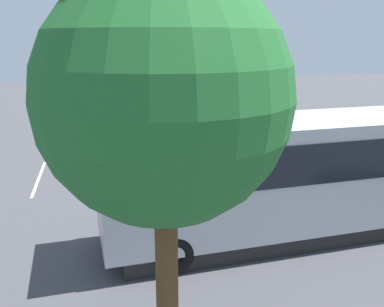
{
  "coord_description": "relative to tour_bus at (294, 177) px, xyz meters",
  "views": [
    {
      "loc": [
        3.59,
        15.07,
        5.3
      ],
      "look_at": [
        -0.18,
        0.5,
        1.1
      ],
      "focal_mm": 38.97,
      "sensor_mm": 36.0,
      "label": 1
    }
  ],
  "objects": [
    {
      "name": "ground_plane",
      "position": [
        1.77,
        -5.43,
        -1.65
      ],
      "size": [
        80.0,
        80.0,
        0.0
      ],
      "primitive_type": "plane",
      "color": "#424247"
    },
    {
      "name": "tour_bus",
      "position": [
        0.0,
        0.0,
        0.0
      ],
      "size": [
        10.51,
        2.82,
        3.25
      ],
      "color": "#B7BABF",
      "rests_on": "ground_plane"
    },
    {
      "name": "spectator_far_left",
      "position": [
        -1.8,
        -2.87,
        -0.63
      ],
      "size": [
        0.58,
        0.35,
        1.71
      ],
      "color": "#473823",
      "rests_on": "ground_plane"
    },
    {
      "name": "spectator_left",
      "position": [
        -0.58,
        -2.69,
        -0.66
      ],
      "size": [
        0.58,
        0.36,
        1.67
      ],
      "color": "#473823",
      "rests_on": "ground_plane"
    },
    {
      "name": "spectator_centre",
      "position": [
        0.68,
        -2.77,
        -0.64
      ],
      "size": [
        0.57,
        0.38,
        1.7
      ],
      "color": "black",
      "rests_on": "ground_plane"
    },
    {
      "name": "spectator_right",
      "position": [
        1.88,
        -2.83,
        -0.65
      ],
      "size": [
        0.58,
        0.35,
        1.67
      ],
      "color": "black",
      "rests_on": "ground_plane"
    },
    {
      "name": "spectator_far_right",
      "position": [
        3.02,
        -2.57,
        -0.57
      ],
      "size": [
        0.58,
        0.38,
        1.79
      ],
      "color": "black",
      "rests_on": "ground_plane"
    },
    {
      "name": "parked_motorcycle_silver",
      "position": [
        -1.79,
        -2.02,
        -1.16
      ],
      "size": [
        2.05,
        0.58,
        0.99
      ],
      "color": "black",
      "rests_on": "ground_plane"
    },
    {
      "name": "stunt_motorcycle",
      "position": [
        4.88,
        -7.63,
        -1.03
      ],
      "size": [
        2.02,
        0.76,
        1.23
      ],
      "color": "black",
      "rests_on": "ground_plane"
    },
    {
      "name": "traffic_cone",
      "position": [
        1.94,
        -7.96,
        -1.34
      ],
      "size": [
        0.34,
        0.34,
        0.63
      ],
      "color": "orange",
      "rests_on": "ground_plane"
    },
    {
      "name": "tree_left",
      "position": [
        4.4,
        4.53,
        3.15
      ],
      "size": [
        3.24,
        3.24,
        6.68
      ],
      "color": "#51381E",
      "rests_on": "ground_plane"
    },
    {
      "name": "bay_line_a",
      "position": [
        -4.21,
        -6.78,
        -1.64
      ],
      "size": [
        0.22,
        4.73,
        0.01
      ],
      "color": "white",
      "rests_on": "ground_plane"
    },
    {
      "name": "bay_line_b",
      "position": [
        -1.33,
        -6.78,
        -1.64
      ],
      "size": [
        0.19,
        3.62,
        0.01
      ],
      "color": "white",
      "rests_on": "ground_plane"
    },
    {
      "name": "bay_line_c",
      "position": [
        1.55,
        -6.78,
        -1.64
      ],
      "size": [
        0.22,
        4.5,
        0.01
      ],
      "color": "white",
      "rests_on": "ground_plane"
    },
    {
      "name": "bay_line_d",
      "position": [
        4.42,
        -6.78,
        -1.64
      ],
      "size": [
        0.23,
        4.88,
        0.01
      ],
      "color": "white",
      "rests_on": "ground_plane"
    },
    {
      "name": "bay_line_e",
      "position": [
        7.3,
        -6.78,
        -1.64
      ],
      "size": [
        0.21,
        4.33,
        0.01
      ],
      "color": "white",
      "rests_on": "ground_plane"
    }
  ]
}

